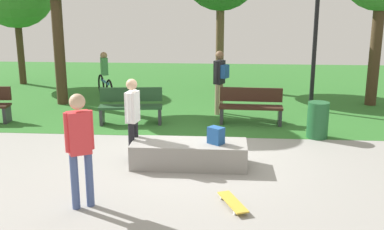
# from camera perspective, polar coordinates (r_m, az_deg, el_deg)

# --- Properties ---
(ground_plane) EXTENTS (28.00, 28.00, 0.00)m
(ground_plane) POSITION_cam_1_polar(r_m,az_deg,el_deg) (9.34, 0.15, -5.09)
(ground_plane) COLOR gray
(grass_lawn) EXTENTS (26.60, 12.69, 0.01)m
(grass_lawn) POSITION_cam_1_polar(r_m,az_deg,el_deg) (16.75, 2.04, 3.55)
(grass_lawn) COLOR #2D6B28
(grass_lawn) RESTS_ON ground_plane
(concrete_ledge) EXTENTS (2.18, 0.81, 0.47)m
(concrete_ledge) POSITION_cam_1_polar(r_m,az_deg,el_deg) (8.72, -0.36, -4.89)
(concrete_ledge) COLOR gray
(concrete_ledge) RESTS_ON ground_plane
(backpack_on_ledge) EXTENTS (0.34, 0.33, 0.32)m
(backpack_on_ledge) POSITION_cam_1_polar(r_m,az_deg,el_deg) (8.53, 3.02, -2.57)
(backpack_on_ledge) COLOR #1E4C8C
(backpack_on_ledge) RESTS_ON concrete_ledge
(skater_performing_trick) EXTENTS (0.39, 0.33, 1.77)m
(skater_performing_trick) POSITION_cam_1_polar(r_m,az_deg,el_deg) (6.94, -13.88, -3.30)
(skater_performing_trick) COLOR #3F5184
(skater_performing_trick) RESTS_ON ground_plane
(skater_watching) EXTENTS (0.24, 0.43, 1.64)m
(skater_watching) POSITION_cam_1_polar(r_m,az_deg,el_deg) (8.84, -7.45, 0.12)
(skater_watching) COLOR black
(skater_watching) RESTS_ON ground_plane
(skateboard_by_ledge) EXTENTS (0.48, 0.82, 0.08)m
(skateboard_by_ledge) POSITION_cam_1_polar(r_m,az_deg,el_deg) (7.15, 5.11, -10.81)
(skateboard_by_ledge) COLOR gold
(skateboard_by_ledge) RESTS_ON ground_plane
(park_bench_far_right) EXTENTS (1.62, 0.53, 0.91)m
(park_bench_far_right) POSITION_cam_1_polar(r_m,az_deg,el_deg) (11.71, 7.38, 1.22)
(park_bench_far_right) COLOR #331E14
(park_bench_far_right) RESTS_ON ground_plane
(park_bench_by_oak) EXTENTS (1.64, 0.66, 0.91)m
(park_bench_by_oak) POSITION_cam_1_polar(r_m,az_deg,el_deg) (11.74, -7.66, 1.23)
(park_bench_by_oak) COLOR #1E4223
(park_bench_by_oak) RESTS_ON ground_plane
(lamp_post) EXTENTS (0.28, 0.28, 3.86)m
(lamp_post) POSITION_cam_1_polar(r_m,az_deg,el_deg) (13.22, 15.25, 10.59)
(lamp_post) COLOR black
(lamp_post) RESTS_ON ground_plane
(trash_bin) EXTENTS (0.48, 0.48, 0.84)m
(trash_bin) POSITION_cam_1_polar(r_m,az_deg,el_deg) (10.82, 15.47, -0.61)
(trash_bin) COLOR #1E592D
(trash_bin) RESTS_ON ground_plane
(pedestrian_with_backpack) EXTENTS (0.44, 0.42, 1.76)m
(pedestrian_with_backpack) POSITION_cam_1_polar(r_m,az_deg,el_deg) (12.52, 3.54, 4.84)
(pedestrian_with_backpack) COLOR tan
(pedestrian_with_backpack) RESTS_ON ground_plane
(cyclist_on_bicycle) EXTENTS (0.93, 1.62, 1.52)m
(cyclist_on_bicycle) POSITION_cam_1_polar(r_m,az_deg,el_deg) (15.01, -10.87, 4.51)
(cyclist_on_bicycle) COLOR black
(cyclist_on_bicycle) RESTS_ON ground_plane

